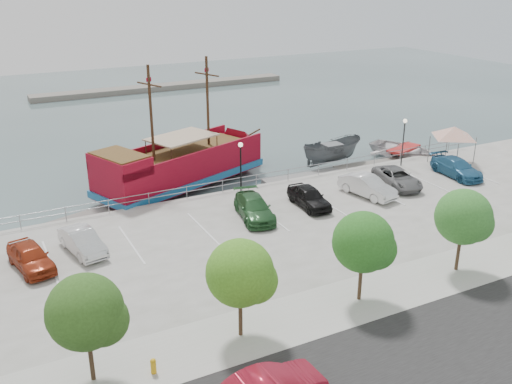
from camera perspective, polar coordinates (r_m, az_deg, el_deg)
name	(u,v)px	position (r m, az deg, el deg)	size (l,w,h in m)	color
ground	(282,239)	(39.63, 2.62, -4.74)	(160.00, 160.00, 0.00)	#3D4C4D
street	(457,357)	(28.40, 19.45, -15.29)	(100.00, 8.00, 0.04)	black
sidewalk	(374,294)	(31.94, 11.70, -10.01)	(100.00, 4.00, 0.05)	#AAA9A1
seawall_railing	(234,184)	(45.41, -2.23, 0.83)	(50.00, 0.06, 1.00)	gray
far_shore	(164,87)	(91.82, -9.21, 10.33)	(40.00, 3.00, 0.80)	slate
pirate_ship	(193,163)	(49.52, -6.36, 2.90)	(18.00, 10.78, 11.20)	maroon
patrol_boat	(332,154)	(54.26, 7.57, 3.76)	(2.37, 6.30, 2.44)	#505559
speedboat	(403,152)	(57.97, 14.52, 3.86)	(4.86, 6.81, 1.41)	silver
dock_west	(71,222)	(43.88, -18.04, -2.91)	(6.24, 1.78, 0.36)	slate
dock_mid	(306,179)	(50.46, 4.99, 1.31)	(7.68, 2.19, 0.44)	slate
dock_east	(375,166)	(54.70, 11.77, 2.53)	(7.79, 2.22, 0.44)	slate
canopy_tent	(455,127)	(54.17, 19.26, 6.19)	(5.54, 5.54, 3.87)	slate
fire_hydrant	(153,366)	(26.13, -10.23, -16.71)	(0.27, 0.27, 0.77)	gold
lamp_post_mid	(241,159)	(43.51, -1.54, 3.28)	(0.36, 0.36, 4.28)	black
lamp_post_right	(404,134)	(52.16, 14.57, 5.66)	(0.36, 0.36, 4.28)	black
tree_b	(89,314)	(24.70, -16.32, -11.62)	(3.30, 3.20, 5.00)	#473321
tree_c	(244,275)	(26.49, -1.25, -8.28)	(3.30, 3.20, 5.00)	#473321
tree_d	(366,244)	(29.85, 10.96, -5.10)	(3.30, 3.20, 5.00)	#473321
tree_e	(466,218)	(34.33, 20.26, -2.50)	(3.30, 3.20, 5.00)	#473321
parked_car_a	(31,257)	(35.99, -21.61, -6.04)	(1.80, 4.46, 1.52)	maroon
parked_car_b	(82,242)	(36.94, -16.96, -4.76)	(1.55, 4.44, 1.46)	silver
parked_car_d	(254,208)	(40.19, -0.19, -1.59)	(2.11, 5.19, 1.51)	#27572B
parked_car_e	(309,197)	(42.27, 5.34, -0.49)	(1.81, 4.50, 1.53)	black
parked_car_f	(367,186)	(44.94, 11.09, 0.58)	(1.69, 4.84, 1.60)	silver
parked_car_g	(397,178)	(47.52, 13.95, 1.38)	(2.36, 5.12, 1.42)	slate
parked_car_h	(457,168)	(51.36, 19.42, 2.32)	(2.12, 5.21, 1.51)	#265F88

